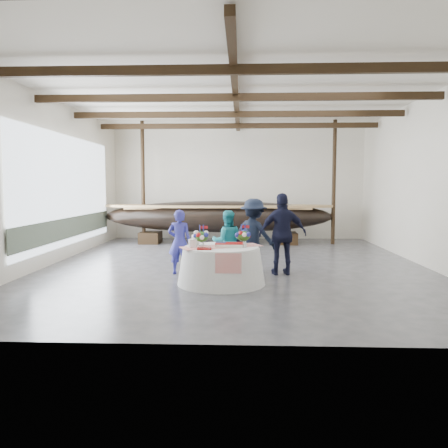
{
  "coord_description": "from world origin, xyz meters",
  "views": [
    {
      "loc": [
        0.17,
        -11.69,
        2.13
      ],
      "look_at": [
        -0.28,
        -0.92,
        1.19
      ],
      "focal_mm": 35.0,
      "sensor_mm": 36.0,
      "label": 1
    }
  ],
  "objects": [
    {
      "name": "wall_right",
      "position": [
        5.0,
        0.0,
        2.25
      ],
      "size": [
        0.02,
        12.0,
        4.5
      ],
      "primitive_type": "cube",
      "color": "silver",
      "rests_on": "ground"
    },
    {
      "name": "guest_man_left",
      "position": [
        0.46,
        -0.78,
        0.91
      ],
      "size": [
        1.35,
        1.2,
        1.82
      ],
      "primitive_type": "imported",
      "rotation": [
        0.0,
        0.0,
        2.57
      ],
      "color": "black",
      "rests_on": "ground"
    },
    {
      "name": "open_bay",
      "position": [
        -4.95,
        1.0,
        1.83
      ],
      "size": [
        0.03,
        7.0,
        3.2
      ],
      "color": "silver",
      "rests_on": "ground"
    },
    {
      "name": "wall_back",
      "position": [
        0.0,
        6.0,
        2.25
      ],
      "size": [
        10.0,
        0.02,
        4.5
      ],
      "primitive_type": "cube",
      "color": "silver",
      "rests_on": "ground"
    },
    {
      "name": "banquet_table",
      "position": [
        -0.28,
        -2.32,
        0.41
      ],
      "size": [
        1.91,
        1.91,
        0.82
      ],
      "color": "silver",
      "rests_on": "ground"
    },
    {
      "name": "tabletop_items",
      "position": [
        -0.31,
        -2.19,
        0.97
      ],
      "size": [
        1.83,
        1.22,
        0.4
      ],
      "color": "red",
      "rests_on": "banquet_table"
    },
    {
      "name": "guest_man_right",
      "position": [
        1.14,
        -1.26,
        0.98
      ],
      "size": [
        1.2,
        0.61,
        1.96
      ],
      "primitive_type": "imported",
      "rotation": [
        0.0,
        0.0,
        3.26
      ],
      "color": "black",
      "rests_on": "ground"
    },
    {
      "name": "wall_front",
      "position": [
        0.0,
        -6.0,
        2.25
      ],
      "size": [
        10.0,
        0.02,
        4.5
      ],
      "primitive_type": "cube",
      "color": "silver",
      "rests_on": "ground"
    },
    {
      "name": "floor",
      "position": [
        0.0,
        0.0,
        0.0
      ],
      "size": [
        10.0,
        12.0,
        0.01
      ],
      "primitive_type": "cube",
      "color": "#3D3D42",
      "rests_on": "ground"
    },
    {
      "name": "guest_woman_blue",
      "position": [
        -1.34,
        -1.29,
        0.78
      ],
      "size": [
        0.6,
        0.42,
        1.57
      ],
      "primitive_type": "imported",
      "rotation": [
        0.0,
        0.0,
        3.07
      ],
      "color": "navy",
      "rests_on": "ground"
    },
    {
      "name": "guest_woman_teal",
      "position": [
        -0.2,
        -1.01,
        0.76
      ],
      "size": [
        0.81,
        0.67,
        1.53
      ],
      "primitive_type": "imported",
      "rotation": [
        0.0,
        0.0,
        3.27
      ],
      "color": "teal",
      "rests_on": "ground"
    },
    {
      "name": "wall_left",
      "position": [
        -5.0,
        0.0,
        2.25
      ],
      "size": [
        0.02,
        12.0,
        4.5
      ],
      "primitive_type": "cube",
      "color": "silver",
      "rests_on": "ground"
    },
    {
      "name": "longboat_display",
      "position": [
        -0.72,
        4.37,
        1.01
      ],
      "size": [
        8.44,
        1.69,
        1.58
      ],
      "color": "black",
      "rests_on": "ground"
    },
    {
      "name": "pavilion_structure",
      "position": [
        0.0,
        0.76,
        4.0
      ],
      "size": [
        9.8,
        11.76,
        4.5
      ],
      "color": "black",
      "rests_on": "ground"
    },
    {
      "name": "ceiling",
      "position": [
        0.0,
        0.0,
        4.5
      ],
      "size": [
        10.0,
        12.0,
        0.01
      ],
      "primitive_type": "cube",
      "color": "white",
      "rests_on": "wall_back"
    }
  ]
}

